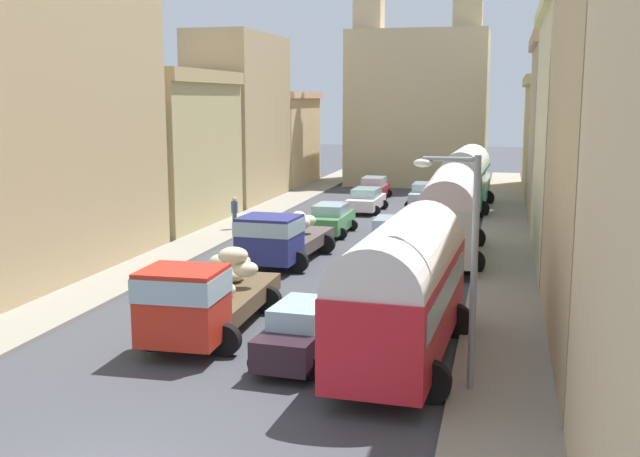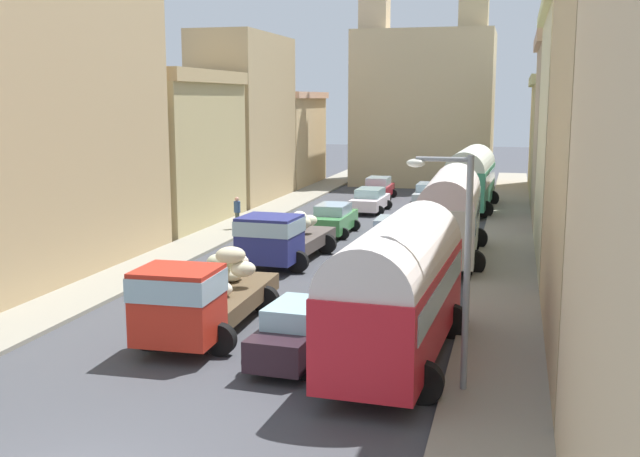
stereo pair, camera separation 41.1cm
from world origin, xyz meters
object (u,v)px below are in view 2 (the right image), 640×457
(cargo_truck_0, at_px, (201,296))
(car_5, at_px, (430,195))
(car_4, at_px, (392,236))
(streetlamp_near, at_px, (458,253))
(pedestrian_0, at_px, (237,211))
(car_0, at_px, (333,219))
(car_3, at_px, (297,332))
(cargo_truck_1, at_px, (282,236))
(parked_bus_0, at_px, (398,285))
(car_2, at_px, (378,188))
(car_1, at_px, (370,200))
(parked_bus_2, at_px, (471,176))
(parked_bus_1, at_px, (451,211))

(cargo_truck_0, bearing_deg, car_5, 83.23)
(car_4, relative_size, streetlamp_near, 0.70)
(cargo_truck_0, distance_m, pedestrian_0, 18.46)
(car_0, distance_m, car_3, 19.50)
(cargo_truck_1, xyz_separation_m, car_3, (3.99, -11.46, -0.43))
(parked_bus_0, relative_size, car_3, 2.08)
(pedestrian_0, bearing_deg, car_0, 3.48)
(pedestrian_0, bearing_deg, streetlamp_near, -56.96)
(car_5, bearing_deg, streetlamp_near, -82.56)
(car_5, distance_m, streetlamp_near, 31.96)
(car_0, xyz_separation_m, car_2, (-0.18, 14.39, -0.02))
(parked_bus_0, distance_m, cargo_truck_1, 12.74)
(car_2, distance_m, car_4, 18.87)
(car_1, xyz_separation_m, car_4, (3.36, -12.44, 0.06))
(cargo_truck_0, height_order, car_2, cargo_truck_0)
(car_0, height_order, car_2, car_0)
(parked_bus_2, bearing_deg, cargo_truck_0, -102.06)
(car_2, height_order, car_3, car_3)
(cargo_truck_0, relative_size, car_2, 1.71)
(cargo_truck_0, xyz_separation_m, car_1, (0.07, 26.30, -0.52))
(pedestrian_0, bearing_deg, car_2, 71.21)
(cargo_truck_1, height_order, car_2, cargo_truck_1)
(cargo_truck_0, distance_m, car_0, 17.95)
(parked_bus_2, height_order, streetlamp_near, streetlamp_near)
(cargo_truck_0, xyz_separation_m, car_2, (-0.48, 32.33, -0.49))
(parked_bus_0, height_order, car_1, parked_bus_0)
(cargo_truck_0, relative_size, car_0, 1.68)
(car_0, relative_size, car_3, 1.06)
(cargo_truck_1, xyz_separation_m, car_1, (0.76, 16.07, -0.49))
(parked_bus_2, xyz_separation_m, car_4, (-2.65, -14.57, -1.36))
(parked_bus_1, height_order, car_1, parked_bus_1)
(parked_bus_1, distance_m, car_1, 14.60)
(cargo_truck_0, bearing_deg, car_3, -20.43)
(car_0, distance_m, pedestrian_0, 5.20)
(cargo_truck_0, bearing_deg, streetlamp_near, -17.98)
(cargo_truck_0, height_order, car_3, cargo_truck_0)
(car_4, relative_size, car_5, 0.93)
(car_0, height_order, car_1, car_0)
(parked_bus_0, bearing_deg, car_2, 100.96)
(parked_bus_2, relative_size, car_1, 1.96)
(parked_bus_2, distance_m, cargo_truck_0, 29.09)
(parked_bus_0, xyz_separation_m, streetlamp_near, (1.68, -1.84, 1.32))
(cargo_truck_1, height_order, car_0, cargo_truck_1)
(parked_bus_0, height_order, cargo_truck_1, parked_bus_0)
(car_3, bearing_deg, car_1, 96.68)
(parked_bus_2, relative_size, car_3, 2.14)
(car_0, xyz_separation_m, car_1, (0.37, 8.36, -0.06))
(parked_bus_2, bearing_deg, car_3, -95.36)
(car_1, bearing_deg, car_0, -92.51)
(car_0, distance_m, car_4, 5.52)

